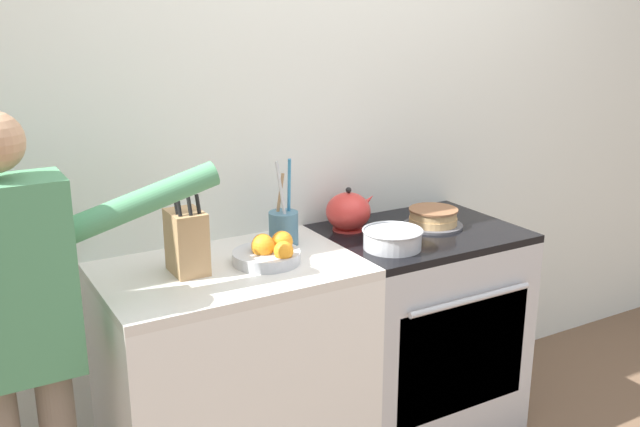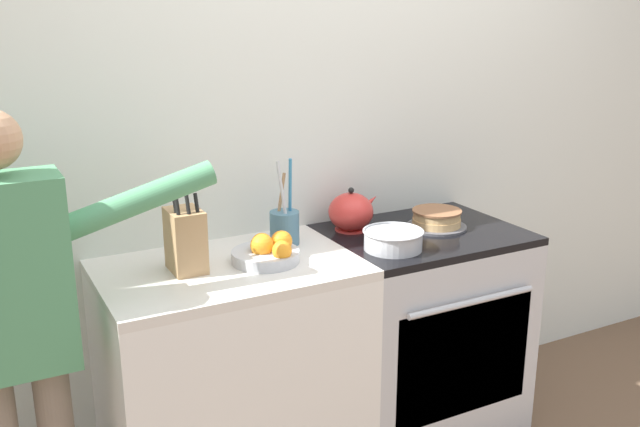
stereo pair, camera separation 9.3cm
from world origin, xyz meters
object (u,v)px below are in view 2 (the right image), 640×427
(knife_block, at_px, (186,240))
(person_baker, at_px, (16,316))
(stove_range, at_px, (420,331))
(fruit_bowl, at_px, (268,251))
(tea_kettle, at_px, (351,212))
(mixing_bowl, at_px, (393,240))
(utensil_crock, at_px, (285,226))
(layer_cake, at_px, (437,219))

(knife_block, relative_size, person_baker, 0.21)
(stove_range, distance_m, fruit_bowl, 0.85)
(tea_kettle, bearing_deg, knife_block, -169.87)
(knife_block, bearing_deg, fruit_bowl, -10.51)
(mixing_bowl, bearing_deg, fruit_bowl, 168.34)
(utensil_crock, distance_m, person_baker, 1.01)
(stove_range, xyz_separation_m, utensil_crock, (-0.56, 0.12, 0.51))
(stove_range, xyz_separation_m, knife_block, (-0.98, 0.02, 0.55))
(stove_range, height_order, mixing_bowl, mixing_bowl)
(tea_kettle, xyz_separation_m, fruit_bowl, (-0.45, -0.18, -0.04))
(mixing_bowl, xyz_separation_m, fruit_bowl, (-0.47, 0.10, 0.00))
(layer_cake, distance_m, utensil_crock, 0.65)
(layer_cake, bearing_deg, mixing_bowl, -155.21)
(fruit_bowl, bearing_deg, layer_cake, 3.32)
(stove_range, xyz_separation_m, layer_cake, (0.07, 0.02, 0.48))
(knife_block, bearing_deg, tea_kettle, 10.13)
(tea_kettle, height_order, knife_block, knife_block)
(knife_block, relative_size, utensil_crock, 0.92)
(stove_range, bearing_deg, tea_kettle, 148.30)
(mixing_bowl, bearing_deg, person_baker, 178.92)
(person_baker, bearing_deg, knife_block, 19.39)
(mixing_bowl, distance_m, utensil_crock, 0.41)
(utensil_crock, bearing_deg, knife_block, -166.61)
(stove_range, xyz_separation_m, mixing_bowl, (-0.23, -0.12, 0.48))
(knife_block, height_order, utensil_crock, utensil_crock)
(person_baker, bearing_deg, utensil_crock, 19.78)
(tea_kettle, bearing_deg, stove_range, -31.70)
(layer_cake, relative_size, utensil_crock, 0.73)
(fruit_bowl, relative_size, person_baker, 0.16)
(tea_kettle, relative_size, fruit_bowl, 0.92)
(tea_kettle, relative_size, utensil_crock, 0.66)
(layer_cake, distance_m, fruit_bowl, 0.77)
(layer_cake, bearing_deg, tea_kettle, 156.99)
(knife_block, distance_m, utensil_crock, 0.43)
(tea_kettle, distance_m, mixing_bowl, 0.28)
(knife_block, height_order, person_baker, person_baker)
(stove_range, bearing_deg, person_baker, -176.31)
(mixing_bowl, relative_size, person_baker, 0.15)
(mixing_bowl, bearing_deg, stove_range, 28.00)
(layer_cake, height_order, utensil_crock, utensil_crock)
(tea_kettle, bearing_deg, person_baker, -168.85)
(tea_kettle, relative_size, person_baker, 0.15)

